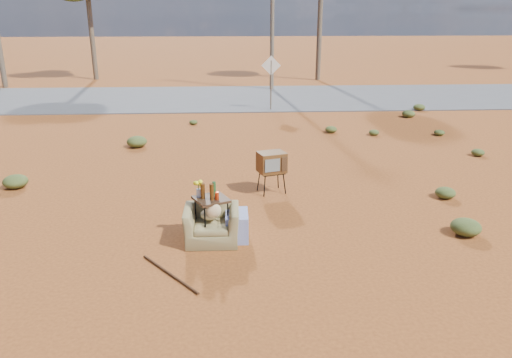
{
  "coord_description": "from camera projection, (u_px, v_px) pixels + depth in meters",
  "views": [
    {
      "loc": [
        -0.22,
        -8.21,
        3.95
      ],
      "look_at": [
        0.28,
        0.98,
        0.8
      ],
      "focal_mm": 35.0,
      "sensor_mm": 36.0,
      "label": 1
    }
  ],
  "objects": [
    {
      "name": "side_table",
      "position": [
        208.0,
        197.0,
        8.78
      ],
      "size": [
        0.73,
        0.73,
        1.1
      ],
      "rotation": [
        0.0,
        0.0,
        0.43
      ],
      "color": "#3D2616",
      "rests_on": "ground"
    },
    {
      "name": "scrub_patch",
      "position": [
        207.0,
        161.0,
        13.12
      ],
      "size": [
        17.49,
        8.07,
        0.33
      ],
      "color": "#485926",
      "rests_on": "ground"
    },
    {
      "name": "tv_unit",
      "position": [
        272.0,
        163.0,
        11.09
      ],
      "size": [
        0.69,
        0.62,
        0.94
      ],
      "rotation": [
        0.0,
        0.0,
        0.31
      ],
      "color": "black",
      "rests_on": "ground"
    },
    {
      "name": "utility_pole_center",
      "position": [
        272.0,
        4.0,
        24.34
      ],
      "size": [
        1.4,
        0.2,
        8.0
      ],
      "color": "brown",
      "rests_on": "ground"
    },
    {
      "name": "armchair",
      "position": [
        216.0,
        220.0,
        8.85
      ],
      "size": [
        1.14,
        0.72,
        0.84
      ],
      "rotation": [
        0.0,
        0.0,
        -0.01
      ],
      "color": "olive",
      "rests_on": "ground"
    },
    {
      "name": "road_sign",
      "position": [
        271.0,
        73.0,
        19.98
      ],
      "size": [
        0.78,
        0.06,
        2.19
      ],
      "color": "brown",
      "rests_on": "ground"
    },
    {
      "name": "rusty_bar",
      "position": [
        170.0,
        274.0,
        7.8
      ],
      "size": [
        1.0,
        1.24,
        0.04
      ],
      "primitive_type": "cylinder",
      "rotation": [
        0.0,
        1.57,
        -0.9
      ],
      "color": "#472613",
      "rests_on": "ground"
    },
    {
      "name": "highway",
      "position": [
        233.0,
        98.0,
        23.21
      ],
      "size": [
        140.0,
        7.0,
        0.04
      ],
      "primitive_type": "cube",
      "color": "#565659",
      "rests_on": "ground"
    },
    {
      "name": "ground",
      "position": [
        243.0,
        238.0,
        9.05
      ],
      "size": [
        140.0,
        140.0,
        0.0
      ],
      "primitive_type": "plane",
      "color": "#9A501E",
      "rests_on": "ground"
    }
  ]
}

